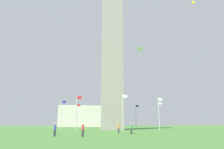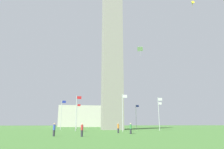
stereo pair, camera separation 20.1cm
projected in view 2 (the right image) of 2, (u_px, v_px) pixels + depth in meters
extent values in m
plane|color=#3D6B2D|center=(112.00, 130.00, 54.72)|extent=(260.00, 260.00, 0.00)
cube|color=gray|center=(112.00, 52.00, 60.19)|extent=(5.69, 5.69, 45.52)
cylinder|color=silver|center=(159.00, 115.00, 57.86)|extent=(0.14, 0.14, 7.89)
cube|color=white|center=(160.00, 103.00, 58.79)|extent=(1.00, 0.03, 0.64)
cylinder|color=silver|center=(136.00, 117.00, 66.62)|extent=(0.14, 0.14, 7.89)
cube|color=#1E2D99|center=(137.00, 106.00, 67.55)|extent=(1.00, 0.03, 0.64)
cylinder|color=silver|center=(106.00, 117.00, 68.97)|extent=(0.14, 0.14, 7.89)
cube|color=red|center=(107.00, 107.00, 69.89)|extent=(1.00, 0.03, 0.64)
cylinder|color=silver|center=(77.00, 116.00, 63.52)|extent=(0.14, 0.14, 7.89)
cube|color=red|center=(79.00, 105.00, 64.45)|extent=(1.00, 0.03, 0.64)
cylinder|color=silver|center=(61.00, 115.00, 53.47)|extent=(0.14, 0.14, 7.89)
cube|color=#1E2D99|center=(64.00, 102.00, 54.40)|extent=(1.00, 0.03, 0.64)
cylinder|color=silver|center=(76.00, 113.00, 44.71)|extent=(0.14, 0.14, 7.89)
cube|color=red|center=(79.00, 98.00, 45.64)|extent=(1.00, 0.03, 0.64)
cylinder|color=silver|center=(123.00, 112.00, 42.37)|extent=(0.14, 0.14, 7.89)
cube|color=white|center=(125.00, 96.00, 43.30)|extent=(1.00, 0.03, 0.64)
cylinder|color=silver|center=(159.00, 114.00, 47.82)|extent=(0.14, 0.14, 7.89)
cube|color=white|center=(160.00, 99.00, 48.74)|extent=(1.00, 0.03, 0.64)
cylinder|color=#2D2D38|center=(54.00, 133.00, 26.46)|extent=(0.29, 0.29, 0.80)
cylinder|color=#3851B2|center=(54.00, 127.00, 26.64)|extent=(0.32, 0.32, 0.69)
sphere|color=tan|center=(55.00, 124.00, 26.75)|extent=(0.24, 0.24, 0.24)
cylinder|color=#2D2D38|center=(118.00, 131.00, 35.50)|extent=(0.29, 0.29, 0.80)
cylinder|color=orange|center=(118.00, 126.00, 35.68)|extent=(0.32, 0.32, 0.72)
sphere|color=tan|center=(118.00, 124.00, 35.80)|extent=(0.24, 0.24, 0.24)
cylinder|color=#2D2D38|center=(82.00, 133.00, 25.74)|extent=(0.29, 0.29, 0.80)
cylinder|color=red|center=(82.00, 128.00, 25.92)|extent=(0.32, 0.32, 0.66)
sphere|color=beige|center=(82.00, 124.00, 26.03)|extent=(0.24, 0.24, 0.24)
cylinder|color=#2D2D38|center=(131.00, 131.00, 32.57)|extent=(0.29, 0.29, 0.80)
cylinder|color=#388C47|center=(131.00, 127.00, 32.75)|extent=(0.32, 0.32, 0.71)
sphere|color=beige|center=(131.00, 124.00, 32.87)|extent=(0.24, 0.24, 0.24)
cone|color=yellow|center=(192.00, 3.00, 49.32)|extent=(0.90, 1.01, 0.98)
cylinder|color=#A4921C|center=(193.00, 5.00, 49.17)|extent=(0.04, 0.04, 0.97)
cube|color=white|center=(140.00, 49.00, 47.91)|extent=(1.60, 1.48, 0.73)
cylinder|color=#A7A7A7|center=(140.00, 53.00, 47.66)|extent=(0.04, 0.04, 1.56)
cube|color=beige|center=(86.00, 117.00, 107.39)|extent=(27.38, 17.66, 10.61)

